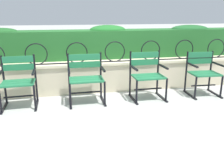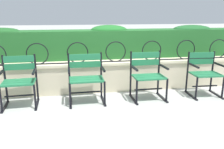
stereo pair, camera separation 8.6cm
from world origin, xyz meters
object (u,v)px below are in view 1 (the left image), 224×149
at_px(park_chair_leftmost, 19,80).
at_px(park_chair_centre_left, 86,77).
at_px(park_chair_centre_right, 147,74).
at_px(park_chair_rightmost, 203,72).

relative_size(park_chair_leftmost, park_chair_centre_left, 1.00).
bearing_deg(park_chair_leftmost, park_chair_centre_right, -1.21).
bearing_deg(park_chair_centre_left, park_chair_rightmost, -1.01).
bearing_deg(park_chair_rightmost, park_chair_centre_right, 179.67).
relative_size(park_chair_leftmost, park_chair_rightmost, 1.04).
relative_size(park_chair_centre_left, park_chair_centre_right, 0.99).
distance_m(park_chair_centre_left, park_chair_centre_right, 1.16).
xyz_separation_m(park_chair_leftmost, park_chair_rightmost, (3.47, -0.06, -0.01)).
relative_size(park_chair_centre_right, park_chair_rightmost, 1.05).
distance_m(park_chair_centre_left, park_chair_rightmost, 2.32).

